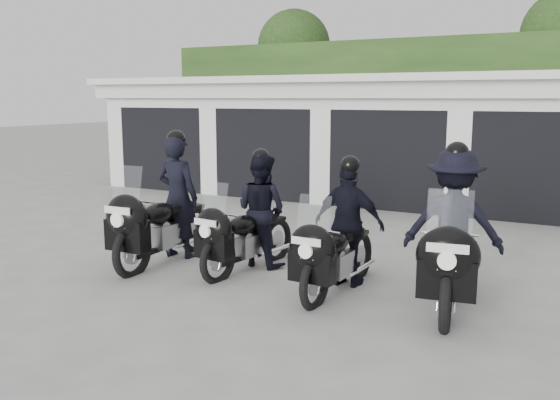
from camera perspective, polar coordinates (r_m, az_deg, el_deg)
The scene contains 7 objects.
ground at distance 8.45m, azimuth -1.55°, elevation -7.16°, with size 80.00×80.00×0.00m, color #A0A19B.
garage_block at distance 15.64m, azimuth 13.09°, elevation 5.77°, with size 16.40×6.80×2.96m.
background_vegetation at distance 20.28m, azimuth 17.85°, elevation 10.25°, with size 20.00×3.90×5.80m.
police_bike_a at distance 9.07m, azimuth -10.98°, elevation -0.88°, with size 0.73×2.35×2.04m.
police_bike_b at distance 8.60m, azimuth -2.56°, elevation -1.66°, with size 0.91×2.05×1.79m.
police_bike_c at distance 7.69m, azimuth 6.12°, elevation -3.09°, with size 1.00×2.05×1.79m.
police_bike_d at distance 7.43m, azimuth 16.26°, elevation -3.10°, with size 1.29×2.30×2.01m.
Camera 1 is at (3.96, -7.04, 2.47)m, focal length 38.00 mm.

